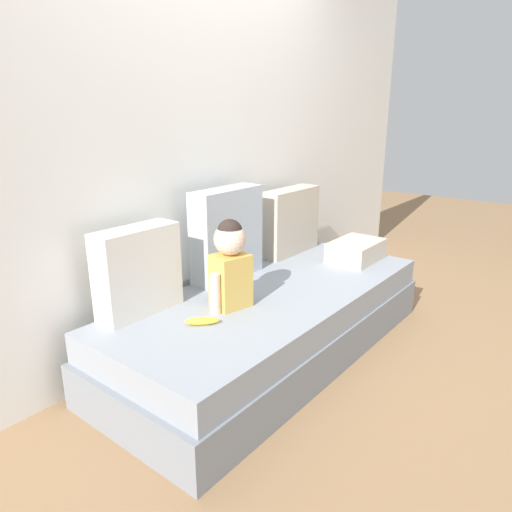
{
  "coord_description": "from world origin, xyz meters",
  "views": [
    {
      "loc": [
        -2.06,
        -1.51,
        1.42
      ],
      "look_at": [
        -0.16,
        0.0,
        0.65
      ],
      "focal_mm": 32.72,
      "sensor_mm": 36.0,
      "label": 1
    }
  ],
  "objects_px": {
    "throw_pillow_left": "(138,271)",
    "banana": "(202,321)",
    "couch": "(273,322)",
    "toddler": "(230,262)",
    "throw_pillow_right": "(290,221)",
    "folded_blanket": "(356,251)",
    "throw_pillow_center": "(227,234)"
  },
  "relations": [
    {
      "from": "toddler",
      "to": "banana",
      "type": "distance_m",
      "value": 0.35
    },
    {
      "from": "couch",
      "to": "throw_pillow_center",
      "type": "height_order",
      "value": "throw_pillow_center"
    },
    {
      "from": "folded_blanket",
      "to": "throw_pillow_right",
      "type": "bearing_deg",
      "value": 106.24
    },
    {
      "from": "couch",
      "to": "throw_pillow_right",
      "type": "distance_m",
      "value": 0.89
    },
    {
      "from": "couch",
      "to": "banana",
      "type": "relative_size",
      "value": 12.93
    },
    {
      "from": "couch",
      "to": "folded_blanket",
      "type": "xyz_separation_m",
      "value": [
        0.82,
        -0.11,
        0.27
      ]
    },
    {
      "from": "toddler",
      "to": "throw_pillow_center",
      "type": "bearing_deg",
      "value": 43.99
    },
    {
      "from": "throw_pillow_right",
      "to": "banana",
      "type": "distance_m",
      "value": 1.34
    },
    {
      "from": "throw_pillow_center",
      "to": "toddler",
      "type": "bearing_deg",
      "value": -136.01
    },
    {
      "from": "couch",
      "to": "folded_blanket",
      "type": "height_order",
      "value": "folded_blanket"
    },
    {
      "from": "banana",
      "to": "folded_blanket",
      "type": "height_order",
      "value": "folded_blanket"
    },
    {
      "from": "couch",
      "to": "throw_pillow_left",
      "type": "distance_m",
      "value": 0.88
    },
    {
      "from": "couch",
      "to": "toddler",
      "type": "bearing_deg",
      "value": 172.63
    },
    {
      "from": "throw_pillow_left",
      "to": "folded_blanket",
      "type": "height_order",
      "value": "throw_pillow_left"
    },
    {
      "from": "couch",
      "to": "toddler",
      "type": "distance_m",
      "value": 0.56
    },
    {
      "from": "toddler",
      "to": "folded_blanket",
      "type": "distance_m",
      "value": 1.17
    },
    {
      "from": "folded_blanket",
      "to": "throw_pillow_center",
      "type": "bearing_deg",
      "value": 150.02
    },
    {
      "from": "throw_pillow_right",
      "to": "toddler",
      "type": "height_order",
      "value": "toddler"
    },
    {
      "from": "throw_pillow_center",
      "to": "throw_pillow_right",
      "type": "distance_m",
      "value": 0.68
    },
    {
      "from": "throw_pillow_left",
      "to": "folded_blanket",
      "type": "bearing_deg",
      "value": -17.48
    },
    {
      "from": "couch",
      "to": "folded_blanket",
      "type": "distance_m",
      "value": 0.87
    },
    {
      "from": "banana",
      "to": "throw_pillow_center",
      "type": "bearing_deg",
      "value": 31.15
    },
    {
      "from": "throw_pillow_left",
      "to": "banana",
      "type": "relative_size",
      "value": 2.67
    },
    {
      "from": "couch",
      "to": "toddler",
      "type": "height_order",
      "value": "toddler"
    },
    {
      "from": "banana",
      "to": "folded_blanket",
      "type": "bearing_deg",
      "value": -4.68
    },
    {
      "from": "toddler",
      "to": "banana",
      "type": "height_order",
      "value": "toddler"
    },
    {
      "from": "toddler",
      "to": "folded_blanket",
      "type": "relative_size",
      "value": 1.2
    },
    {
      "from": "toddler",
      "to": "banana",
      "type": "xyz_separation_m",
      "value": [
        -0.26,
        -0.04,
        -0.23
      ]
    },
    {
      "from": "throw_pillow_left",
      "to": "throw_pillow_right",
      "type": "height_order",
      "value": "throw_pillow_right"
    },
    {
      "from": "couch",
      "to": "throw_pillow_left",
      "type": "relative_size",
      "value": 4.84
    },
    {
      "from": "toddler",
      "to": "throw_pillow_right",
      "type": "bearing_deg",
      "value": 17.38
    },
    {
      "from": "throw_pillow_right",
      "to": "toddler",
      "type": "xyz_separation_m",
      "value": [
        -1.01,
        -0.32,
        0.01
      ]
    }
  ]
}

